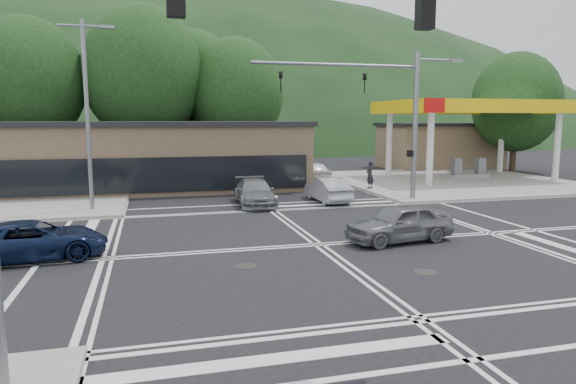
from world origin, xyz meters
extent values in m
plane|color=black|center=(0.00, 0.00, 0.00)|extent=(120.00, 120.00, 0.00)
cube|color=gray|center=(15.00, 15.00, 0.07)|extent=(16.00, 16.00, 0.15)
cylinder|color=silver|center=(12.00, 13.00, 2.50)|extent=(0.44, 0.44, 5.00)
cylinder|color=silver|center=(12.00, 19.00, 2.50)|extent=(0.44, 0.44, 5.00)
cylinder|color=silver|center=(22.00, 13.00, 2.50)|extent=(0.44, 0.44, 5.00)
cylinder|color=silver|center=(22.00, 19.00, 2.50)|extent=(0.44, 0.44, 5.00)
cube|color=silver|center=(17.00, 16.00, 5.30)|extent=(12.00, 8.00, 0.60)
cube|color=yellow|center=(17.00, 12.00, 5.30)|extent=(12.20, 0.25, 0.90)
cube|color=yellow|center=(17.00, 20.00, 5.30)|extent=(12.20, 0.25, 0.90)
cube|color=yellow|center=(11.00, 16.00, 5.30)|extent=(0.25, 8.20, 0.90)
cube|color=yellow|center=(23.00, 16.00, 5.30)|extent=(0.25, 8.20, 0.90)
cube|color=red|center=(11.50, 11.85, 5.30)|extent=(1.40, 0.12, 0.90)
cube|color=gray|center=(17.00, 16.00, 0.25)|extent=(3.00, 1.00, 0.30)
cube|color=slate|center=(16.00, 16.00, 0.95)|extent=(0.60, 0.50, 1.30)
cube|color=slate|center=(18.00, 16.00, 0.95)|extent=(0.60, 0.50, 1.30)
cube|color=#846B4F|center=(20.00, 25.00, 1.90)|extent=(10.00, 6.00, 3.80)
cube|color=brown|center=(-8.00, 17.00, 2.00)|extent=(24.00, 8.00, 4.00)
ellipsoid|color=black|center=(0.00, 90.00, 0.00)|extent=(252.00, 126.00, 140.00)
cylinder|color=#382619|center=(-14.00, 24.00, 2.42)|extent=(0.50, 0.50, 4.84)
ellipsoid|color=black|center=(-14.00, 24.00, 7.15)|extent=(8.00, 8.00, 9.20)
cylinder|color=#382619|center=(-6.00, 24.00, 2.64)|extent=(0.50, 0.50, 5.28)
ellipsoid|color=black|center=(-6.00, 24.00, 7.80)|extent=(9.00, 9.00, 10.35)
cylinder|color=#382619|center=(1.00, 24.00, 2.20)|extent=(0.50, 0.50, 4.40)
ellipsoid|color=black|center=(1.00, 24.00, 6.50)|extent=(7.60, 7.60, 8.74)
cylinder|color=#382619|center=(-2.00, 28.00, 2.42)|extent=(0.50, 0.50, 4.84)
ellipsoid|color=black|center=(-2.00, 28.00, 7.15)|extent=(8.40, 8.40, 9.66)
cylinder|color=#382619|center=(24.00, 20.00, 1.98)|extent=(0.50, 0.50, 3.96)
ellipsoid|color=black|center=(24.00, 20.00, 5.85)|extent=(7.20, 7.20, 8.28)
cylinder|color=slate|center=(-8.50, 9.00, 4.50)|extent=(0.20, 0.20, 9.00)
cylinder|color=slate|center=(-8.50, 9.00, 8.70)|extent=(2.20, 0.12, 0.12)
cube|color=slate|center=(-7.40, 9.00, 8.70)|extent=(0.60, 0.25, 0.15)
cylinder|color=slate|center=(8.20, 8.20, 4.00)|extent=(0.28, 0.28, 8.00)
cylinder|color=slate|center=(3.70, 8.20, 7.20)|extent=(9.00, 0.16, 0.16)
imported|color=black|center=(5.20, 8.20, 6.30)|extent=(0.16, 0.20, 1.00)
imported|color=black|center=(0.70, 8.20, 6.30)|extent=(0.16, 0.20, 1.00)
cylinder|color=slate|center=(9.40, 8.20, 7.60)|extent=(2.40, 0.12, 0.12)
cube|color=slate|center=(10.50, 8.20, 7.60)|extent=(0.70, 0.30, 0.15)
cube|color=black|center=(7.95, 8.20, 2.60)|extent=(0.25, 0.30, 0.35)
cube|color=black|center=(-0.70, -8.20, 6.60)|extent=(0.30, 0.25, 1.00)
imported|color=#0C1734|center=(-9.41, 0.50, 0.63)|extent=(4.76, 2.69, 1.25)
imported|color=slate|center=(3.02, -0.30, 0.69)|extent=(4.25, 2.21, 1.38)
imported|color=#9FA3A6|center=(3.53, 9.00, 0.66)|extent=(1.51, 4.06, 1.33)
imported|color=white|center=(5.50, 18.28, 0.71)|extent=(2.32, 4.36, 1.41)
imported|color=slate|center=(-0.50, 9.00, 0.67)|extent=(2.15, 4.70, 1.33)
imported|color=black|center=(7.50, 12.39, 1.02)|extent=(0.76, 0.72, 1.74)
camera|label=1|loc=(-5.68, -17.02, 4.47)|focal=32.00mm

